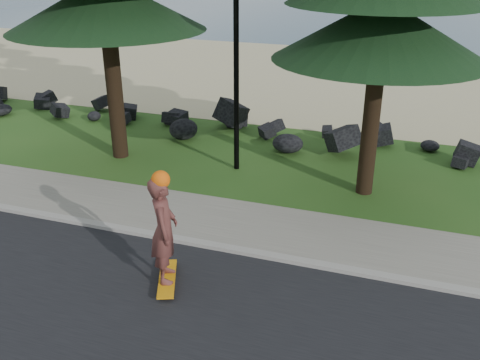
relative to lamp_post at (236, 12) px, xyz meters
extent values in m
plane|color=#27531A|center=(0.00, -3.20, -4.13)|extent=(160.00, 160.00, 0.00)
cube|color=black|center=(0.00, -7.70, -4.12)|extent=(160.00, 7.00, 0.02)
cube|color=#A7A196|center=(0.00, -4.10, -4.08)|extent=(160.00, 0.20, 0.10)
cube|color=gray|center=(0.00, -3.00, -4.09)|extent=(160.00, 2.00, 0.08)
cube|color=beige|center=(0.00, 11.30, -4.13)|extent=(160.00, 15.00, 0.01)
cube|color=#3B5E70|center=(0.00, 47.80, -4.13)|extent=(160.00, 58.00, 0.01)
cylinder|color=black|center=(0.00, 0.00, -0.13)|extent=(0.14, 0.14, 8.00)
cube|color=orange|center=(0.58, -5.52, -4.02)|extent=(0.73, 1.22, 0.04)
imported|color=brown|center=(0.58, -5.52, -3.01)|extent=(0.72, 0.85, 1.99)
sphere|color=#FF630E|center=(0.58, -5.52, -2.05)|extent=(0.32, 0.32, 0.32)
camera|label=1|loc=(4.45, -12.79, 1.61)|focal=40.00mm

